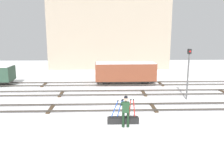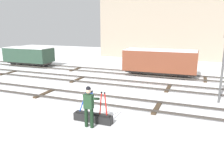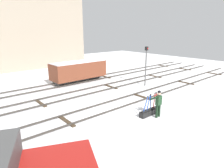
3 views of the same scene
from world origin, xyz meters
name	(u,v)px [view 3 (image 3 of 3)]	position (x,y,z in m)	size (l,w,h in m)	color
ground_plane	(110,107)	(0.00, 0.00, 0.00)	(60.00, 60.00, 0.00)	white
track_main_line	(110,106)	(0.00, 0.00, 0.11)	(44.00, 1.94, 0.18)	#38332D
track_siding_near	(80,93)	(0.00, 4.06, 0.11)	(44.00, 1.94, 0.18)	#38332D
track_siding_far	(60,84)	(0.00, 7.80, 0.11)	(44.00, 1.94, 0.18)	#38332D
switch_lever_frame	(150,111)	(1.19, -2.72, 0.25)	(1.80, 0.37, 1.45)	black
rail_worker	(158,102)	(1.28, -3.25, 1.01)	(0.53, 0.67, 1.79)	black
signal_post	(146,62)	(6.54, 2.18, 2.39)	(0.24, 0.32, 3.91)	#4C4C4C
apartment_building	(21,25)	(0.90, 21.14, 6.20)	(17.55, 6.59, 12.39)	gray
freight_car_near_switch	(79,70)	(2.24, 7.80, 1.30)	(5.95, 2.21, 2.24)	#2D2B28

